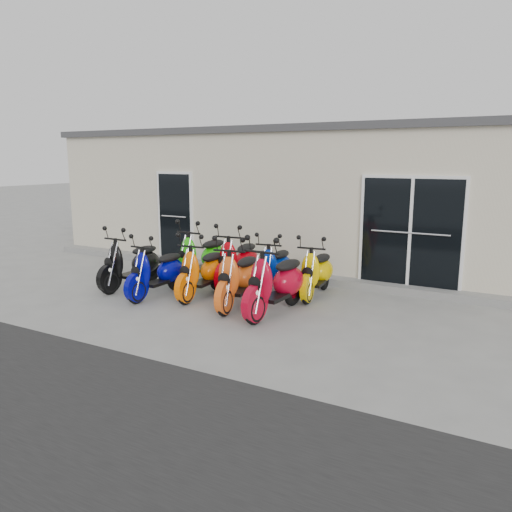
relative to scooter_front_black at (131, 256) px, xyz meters
The scene contains 15 objects.
ground 2.54m from the scooter_front_black, ahead, with size 80.00×80.00×0.00m, color gray.
building 6.07m from the scooter_front_black, 66.05° to the left, with size 14.00×6.00×3.20m, color beige.
roof_cap 6.54m from the scooter_front_black, 66.05° to the left, with size 14.20×6.20×0.16m, color #3F3F42.
front_step 3.40m from the scooter_front_black, 43.37° to the left, with size 14.00×0.40×0.15m, color gray.
door_left 2.63m from the scooter_front_black, 107.40° to the left, with size 1.07×0.08×2.22m, color black.
door_right 5.63m from the scooter_front_black, 25.94° to the left, with size 2.02×0.08×2.22m, color black.
scooter_front_black is the anchor object (origin of this frame).
scooter_front_blue 0.93m from the scooter_front_black, 15.73° to the right, with size 0.62×1.71×1.26m, color #030481, non-canonical shape.
scooter_front_orange_a 1.67m from the scooter_front_black, ahead, with size 0.64×1.76×1.30m, color #FF6601, non-canonical shape.
scooter_front_orange_b 2.60m from the scooter_front_black, ahead, with size 0.66×1.83×1.35m, color #ED5C16, non-canonical shape.
scooter_front_red 3.40m from the scooter_front_black, ahead, with size 0.70×1.93×1.42m, color #AE051E, non-canonical shape.
scooter_back_green 1.49m from the scooter_front_black, 49.73° to the left, with size 0.69×1.89×1.39m, color #25C80C, non-canonical shape.
scooter_back_red 2.19m from the scooter_front_black, 31.86° to the left, with size 0.67×1.85×1.37m, color #B80009, non-canonical shape.
scooter_back_blue 2.95m from the scooter_front_black, 24.97° to the left, with size 0.61×1.67×1.23m, color #00229B, non-canonical shape.
scooter_back_yellow 3.78m from the scooter_front_black, 19.03° to the left, with size 0.62×1.69×1.25m, color #EABE00, non-canonical shape.
Camera 1 is at (4.66, -7.77, 2.63)m, focal length 35.00 mm.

